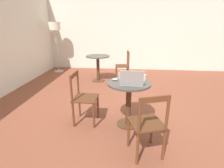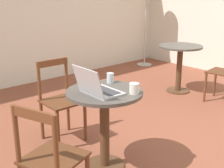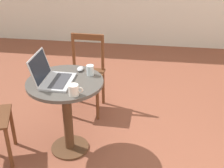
{
  "view_description": "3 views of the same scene",
  "coord_description": "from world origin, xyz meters",
  "px_view_note": "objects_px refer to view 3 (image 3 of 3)",
  "views": [
    {
      "loc": [
        -3.29,
        0.27,
        1.63
      ],
      "look_at": [
        -0.4,
        0.56,
        0.62
      ],
      "focal_mm": 28.0,
      "sensor_mm": 36.0,
      "label": 1
    },
    {
      "loc": [
        -2.36,
        -1.73,
        1.62
      ],
      "look_at": [
        -0.34,
        0.53,
        0.68
      ],
      "focal_mm": 50.0,
      "sensor_mm": 36.0,
      "label": 2
    },
    {
      "loc": [
        0.07,
        -2.09,
        2.03
      ],
      "look_at": [
        -0.28,
        0.44,
        0.66
      ],
      "focal_mm": 50.0,
      "sensor_mm": 36.0,
      "label": 3
    }
  ],
  "objects_px": {
    "laptop": "(52,77)",
    "chair_near_back": "(86,74)",
    "cafe_table_near": "(66,100)",
    "mouse": "(80,69)",
    "mug": "(74,90)",
    "drinking_glass": "(90,70)"
  },
  "relations": [
    {
      "from": "mouse",
      "to": "drinking_glass",
      "type": "distance_m",
      "value": 0.14
    },
    {
      "from": "laptop",
      "to": "mouse",
      "type": "bearing_deg",
      "value": 54.63
    },
    {
      "from": "laptop",
      "to": "chair_near_back",
      "type": "bearing_deg",
      "value": 81.77
    },
    {
      "from": "mouse",
      "to": "drinking_glass",
      "type": "xyz_separation_m",
      "value": [
        0.11,
        -0.08,
        0.03
      ]
    },
    {
      "from": "cafe_table_near",
      "to": "laptop",
      "type": "height_order",
      "value": "laptop"
    },
    {
      "from": "cafe_table_near",
      "to": "drinking_glass",
      "type": "relative_size",
      "value": 7.9
    },
    {
      "from": "chair_near_back",
      "to": "mouse",
      "type": "relative_size",
      "value": 8.84
    },
    {
      "from": "mug",
      "to": "cafe_table_near",
      "type": "bearing_deg",
      "value": 121.92
    },
    {
      "from": "cafe_table_near",
      "to": "drinking_glass",
      "type": "distance_m",
      "value": 0.35
    },
    {
      "from": "cafe_table_near",
      "to": "chair_near_back",
      "type": "xyz_separation_m",
      "value": [
        0.02,
        0.76,
        -0.11
      ]
    },
    {
      "from": "laptop",
      "to": "mug",
      "type": "distance_m",
      "value": 0.31
    },
    {
      "from": "laptop",
      "to": "drinking_glass",
      "type": "height_order",
      "value": "laptop"
    },
    {
      "from": "mouse",
      "to": "mug",
      "type": "height_order",
      "value": "mug"
    },
    {
      "from": "cafe_table_near",
      "to": "chair_near_back",
      "type": "height_order",
      "value": "chair_near_back"
    },
    {
      "from": "mouse",
      "to": "laptop",
      "type": "bearing_deg",
      "value": -125.37
    },
    {
      "from": "chair_near_back",
      "to": "mug",
      "type": "xyz_separation_m",
      "value": [
        0.13,
        -0.99,
        0.36
      ]
    },
    {
      "from": "chair_near_back",
      "to": "drinking_glass",
      "type": "distance_m",
      "value": 0.73
    },
    {
      "from": "chair_near_back",
      "to": "drinking_glass",
      "type": "relative_size",
      "value": 9.25
    },
    {
      "from": "cafe_table_near",
      "to": "chair_near_back",
      "type": "distance_m",
      "value": 0.77
    },
    {
      "from": "cafe_table_near",
      "to": "mug",
      "type": "xyz_separation_m",
      "value": [
        0.14,
        -0.23,
        0.24
      ]
    },
    {
      "from": "laptop",
      "to": "mouse",
      "type": "relative_size",
      "value": 3.54
    },
    {
      "from": "chair_near_back",
      "to": "mouse",
      "type": "xyz_separation_m",
      "value": [
        0.07,
        -0.53,
        0.32
      ]
    }
  ]
}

